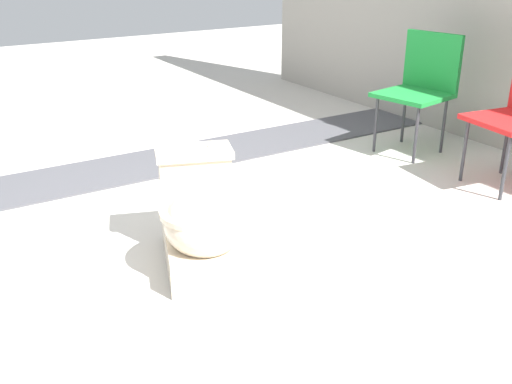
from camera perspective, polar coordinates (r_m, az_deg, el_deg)
The scene contains 4 objects.
ground_plane at distance 3.12m, azimuth -5.35°, elevation -4.36°, with size 14.00×14.00×0.00m, color beige.
gravel_strip at distance 4.29m, azimuth -6.46°, elevation 3.39°, with size 0.56×8.00×0.01m, color #4C4C51.
toilet at distance 2.78m, azimuth -5.24°, elevation -2.80°, with size 0.72×0.56×0.52m.
folding_chair_left at distance 4.46m, azimuth 15.55°, elevation 10.22°, with size 0.51×0.51×0.83m.
Camera 1 is at (2.50, -1.21, 1.42)m, focal length 42.00 mm.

